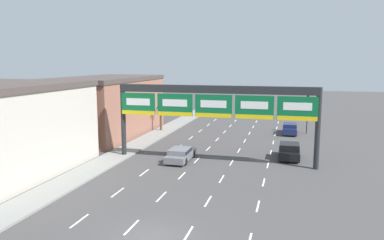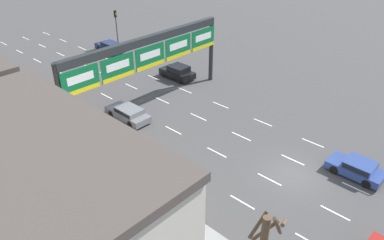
{
  "view_description": "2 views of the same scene",
  "coord_description": "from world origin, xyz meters",
  "px_view_note": "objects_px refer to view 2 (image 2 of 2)",
  "views": [
    {
      "loc": [
        6.75,
        -17.3,
        9.2
      ],
      "look_at": [
        -1.4,
        13.29,
        4.28
      ],
      "focal_mm": 35.0,
      "sensor_mm": 36.0,
      "label": 1
    },
    {
      "loc": [
        -21.13,
        -9.54,
        17.33
      ],
      "look_at": [
        -2.28,
        8.14,
        2.45
      ],
      "focal_mm": 35.0,
      "sensor_mm": 36.0,
      "label": 2
    }
  ],
  "objects_px": {
    "sign_gantry": "(148,51)",
    "car_blue": "(357,168)",
    "car_navy": "(110,47)",
    "traffic_light_near_gantry": "(116,21)",
    "car_grey": "(128,113)",
    "car_black": "(178,72)"
  },
  "relations": [
    {
      "from": "car_grey",
      "to": "traffic_light_near_gantry",
      "type": "height_order",
      "value": "traffic_light_near_gantry"
    },
    {
      "from": "car_black",
      "to": "traffic_light_near_gantry",
      "type": "bearing_deg",
      "value": 81.55
    },
    {
      "from": "car_navy",
      "to": "car_grey",
      "type": "distance_m",
      "value": 19.09
    },
    {
      "from": "car_black",
      "to": "car_blue",
      "type": "bearing_deg",
      "value": -99.37
    },
    {
      "from": "car_navy",
      "to": "traffic_light_near_gantry",
      "type": "xyz_separation_m",
      "value": [
        2.11,
        0.96,
        2.83
      ]
    },
    {
      "from": "sign_gantry",
      "to": "car_blue",
      "type": "relative_size",
      "value": 4.69
    },
    {
      "from": "sign_gantry",
      "to": "car_navy",
      "type": "bearing_deg",
      "value": 67.19
    },
    {
      "from": "sign_gantry",
      "to": "traffic_light_near_gantry",
      "type": "bearing_deg",
      "value": 62.47
    },
    {
      "from": "car_black",
      "to": "car_navy",
      "type": "bearing_deg",
      "value": 90.2
    },
    {
      "from": "sign_gantry",
      "to": "traffic_light_near_gantry",
      "type": "height_order",
      "value": "sign_gantry"
    },
    {
      "from": "car_black",
      "to": "traffic_light_near_gantry",
      "type": "xyz_separation_m",
      "value": [
        2.07,
        13.9,
        2.77
      ]
    },
    {
      "from": "car_black",
      "to": "traffic_light_near_gantry",
      "type": "relative_size",
      "value": 0.82
    },
    {
      "from": "sign_gantry",
      "to": "car_blue",
      "type": "bearing_deg",
      "value": -80.78
    },
    {
      "from": "car_grey",
      "to": "car_black",
      "type": "xyz_separation_m",
      "value": [
        9.87,
        3.43,
        0.14
      ]
    },
    {
      "from": "sign_gantry",
      "to": "traffic_light_near_gantry",
      "type": "xyz_separation_m",
      "value": [
        8.84,
        16.97,
        -2.13
      ]
    },
    {
      "from": "sign_gantry",
      "to": "car_black",
      "type": "relative_size",
      "value": 4.49
    },
    {
      "from": "car_blue",
      "to": "car_black",
      "type": "height_order",
      "value": "car_black"
    },
    {
      "from": "car_navy",
      "to": "traffic_light_near_gantry",
      "type": "bearing_deg",
      "value": 24.43
    },
    {
      "from": "car_navy",
      "to": "car_black",
      "type": "distance_m",
      "value": 12.94
    },
    {
      "from": "sign_gantry",
      "to": "car_blue",
      "type": "distance_m",
      "value": 20.05
    },
    {
      "from": "car_grey",
      "to": "car_black",
      "type": "bearing_deg",
      "value": 19.15
    },
    {
      "from": "sign_gantry",
      "to": "car_grey",
      "type": "distance_m",
      "value": 5.92
    }
  ]
}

